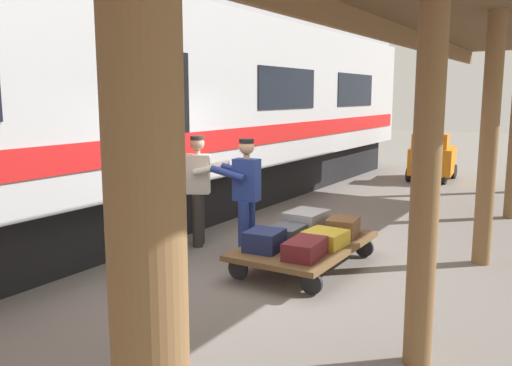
{
  "coord_description": "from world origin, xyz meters",
  "views": [
    {
      "loc": [
        -3.36,
        6.1,
        2.3
      ],
      "look_at": [
        0.33,
        0.08,
        1.15
      ],
      "focal_mm": 37.62,
      "sensor_mm": 36.0,
      "label": 1
    }
  ],
  "objects_px": {
    "train_car": "(95,111)",
    "suitcase_yellow_case": "(325,238)",
    "suitcase_brown_leather": "(343,227)",
    "baggage_tug": "(432,158)",
    "suitcase_navy_fabric": "(264,240)",
    "porter_by_door": "(199,187)",
    "porter_in_overalls": "(245,193)",
    "suitcase_slate_roller": "(287,233)",
    "suitcase_gray_aluminum": "(306,221)",
    "luggage_cart": "(305,246)",
    "suitcase_maroon_trunk": "(305,249)"
  },
  "relations": [
    {
      "from": "suitcase_gray_aluminum",
      "to": "baggage_tug",
      "type": "bearing_deg",
      "value": -89.16
    },
    {
      "from": "luggage_cart",
      "to": "porter_in_overalls",
      "type": "bearing_deg",
      "value": -1.54
    },
    {
      "from": "suitcase_yellow_case",
      "to": "porter_by_door",
      "type": "xyz_separation_m",
      "value": [
        2.18,
        -0.13,
        0.48
      ]
    },
    {
      "from": "suitcase_slate_roller",
      "to": "suitcase_brown_leather",
      "type": "xyz_separation_m",
      "value": [
        -0.58,
        -0.6,
        0.03
      ]
    },
    {
      "from": "suitcase_yellow_case",
      "to": "porter_in_overalls",
      "type": "height_order",
      "value": "porter_in_overalls"
    },
    {
      "from": "luggage_cart",
      "to": "suitcase_yellow_case",
      "type": "distance_m",
      "value": 0.32
    },
    {
      "from": "train_car",
      "to": "luggage_cart",
      "type": "relative_size",
      "value": 9.98
    },
    {
      "from": "suitcase_yellow_case",
      "to": "baggage_tug",
      "type": "distance_m",
      "value": 8.66
    },
    {
      "from": "suitcase_gray_aluminum",
      "to": "luggage_cart",
      "type": "bearing_deg",
      "value": 115.6
    },
    {
      "from": "train_car",
      "to": "baggage_tug",
      "type": "height_order",
      "value": "train_car"
    },
    {
      "from": "suitcase_gray_aluminum",
      "to": "suitcase_slate_roller",
      "type": "distance_m",
      "value": 0.6
    },
    {
      "from": "suitcase_maroon_trunk",
      "to": "suitcase_brown_leather",
      "type": "bearing_deg",
      "value": -90.0
    },
    {
      "from": "luggage_cart",
      "to": "suitcase_slate_roller",
      "type": "relative_size",
      "value": 4.27
    },
    {
      "from": "suitcase_yellow_case",
      "to": "porter_in_overalls",
      "type": "relative_size",
      "value": 0.29
    },
    {
      "from": "suitcase_yellow_case",
      "to": "suitcase_maroon_trunk",
      "type": "distance_m",
      "value": 0.6
    },
    {
      "from": "suitcase_yellow_case",
      "to": "suitcase_brown_leather",
      "type": "height_order",
      "value": "suitcase_brown_leather"
    },
    {
      "from": "suitcase_navy_fabric",
      "to": "porter_by_door",
      "type": "height_order",
      "value": "porter_by_door"
    },
    {
      "from": "suitcase_navy_fabric",
      "to": "porter_in_overalls",
      "type": "height_order",
      "value": "porter_in_overalls"
    },
    {
      "from": "train_car",
      "to": "suitcase_yellow_case",
      "type": "height_order",
      "value": "train_car"
    },
    {
      "from": "suitcase_slate_roller",
      "to": "suitcase_navy_fabric",
      "type": "bearing_deg",
      "value": 90.0
    },
    {
      "from": "suitcase_brown_leather",
      "to": "baggage_tug",
      "type": "height_order",
      "value": "baggage_tug"
    },
    {
      "from": "train_car",
      "to": "suitcase_maroon_trunk",
      "type": "xyz_separation_m",
      "value": [
        -4.0,
        0.38,
        -1.61
      ]
    },
    {
      "from": "suitcase_yellow_case",
      "to": "suitcase_maroon_trunk",
      "type": "bearing_deg",
      "value": 90.0
    },
    {
      "from": "train_car",
      "to": "suitcase_gray_aluminum",
      "type": "bearing_deg",
      "value": -166.42
    },
    {
      "from": "suitcase_maroon_trunk",
      "to": "porter_by_door",
      "type": "distance_m",
      "value": 2.34
    },
    {
      "from": "suitcase_slate_roller",
      "to": "porter_by_door",
      "type": "relative_size",
      "value": 0.3
    },
    {
      "from": "train_car",
      "to": "porter_by_door",
      "type": "bearing_deg",
      "value": -168.9
    },
    {
      "from": "luggage_cart",
      "to": "suitcase_gray_aluminum",
      "type": "bearing_deg",
      "value": -64.4
    },
    {
      "from": "suitcase_maroon_trunk",
      "to": "porter_by_door",
      "type": "height_order",
      "value": "porter_by_door"
    },
    {
      "from": "suitcase_gray_aluminum",
      "to": "baggage_tug",
      "type": "height_order",
      "value": "baggage_tug"
    },
    {
      "from": "suitcase_brown_leather",
      "to": "suitcase_yellow_case",
      "type": "bearing_deg",
      "value": 90.0
    },
    {
      "from": "baggage_tug",
      "to": "suitcase_yellow_case",
      "type": "bearing_deg",
      "value": 94.61
    },
    {
      "from": "suitcase_brown_leather",
      "to": "baggage_tug",
      "type": "distance_m",
      "value": 8.06
    },
    {
      "from": "train_car",
      "to": "suitcase_slate_roller",
      "type": "bearing_deg",
      "value": -176.24
    },
    {
      "from": "suitcase_brown_leather",
      "to": "baggage_tug",
      "type": "xyz_separation_m",
      "value": [
        0.7,
        -8.03,
        0.16
      ]
    },
    {
      "from": "suitcase_slate_roller",
      "to": "suitcase_navy_fabric",
      "type": "height_order",
      "value": "suitcase_navy_fabric"
    },
    {
      "from": "porter_by_door",
      "to": "suitcase_gray_aluminum",
      "type": "bearing_deg",
      "value": -163.65
    },
    {
      "from": "suitcase_navy_fabric",
      "to": "baggage_tug",
      "type": "relative_size",
      "value": 0.26
    },
    {
      "from": "train_car",
      "to": "suitcase_maroon_trunk",
      "type": "relative_size",
      "value": 35.26
    },
    {
      "from": "train_car",
      "to": "suitcase_navy_fabric",
      "type": "xyz_separation_m",
      "value": [
        -3.42,
        0.38,
        -1.59
      ]
    },
    {
      "from": "suitcase_maroon_trunk",
      "to": "porter_in_overalls",
      "type": "relative_size",
      "value": 0.36
    },
    {
      "from": "train_car",
      "to": "suitcase_brown_leather",
      "type": "xyz_separation_m",
      "value": [
        -4.0,
        -0.83,
        -1.59
      ]
    },
    {
      "from": "porter_by_door",
      "to": "suitcase_yellow_case",
      "type": "bearing_deg",
      "value": 176.5
    },
    {
      "from": "suitcase_gray_aluminum",
      "to": "porter_by_door",
      "type": "height_order",
      "value": "porter_by_door"
    },
    {
      "from": "train_car",
      "to": "porter_in_overalls",
      "type": "xyz_separation_m",
      "value": [
        -2.73,
        -0.25,
        -1.14
      ]
    },
    {
      "from": "porter_in_overalls",
      "to": "suitcase_yellow_case",
      "type": "bearing_deg",
      "value": 178.81
    },
    {
      "from": "suitcase_slate_roller",
      "to": "porter_in_overalls",
      "type": "xyz_separation_m",
      "value": [
        0.69,
        -0.03,
        0.49
      ]
    },
    {
      "from": "porter_in_overalls",
      "to": "suitcase_maroon_trunk",
      "type": "bearing_deg",
      "value": 153.61
    },
    {
      "from": "suitcase_yellow_case",
      "to": "suitcase_slate_roller",
      "type": "xyz_separation_m",
      "value": [
        0.58,
        0.0,
        -0.01
      ]
    },
    {
      "from": "suitcase_slate_roller",
      "to": "porter_in_overalls",
      "type": "distance_m",
      "value": 0.84
    }
  ]
}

